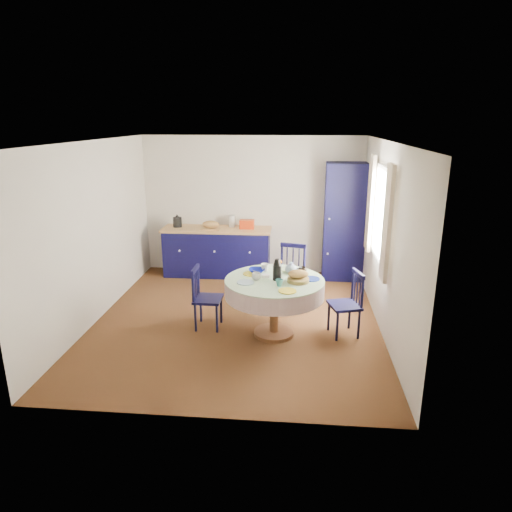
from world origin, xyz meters
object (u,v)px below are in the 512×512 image
(chair_far, at_px, (290,277))
(pantry_cabinet, at_px, (345,222))
(cobalt_bowl, at_px, (257,271))
(mug_c, at_px, (302,270))
(kitchen_counter, at_px, (217,251))
(chair_right, at_px, (347,303))
(mug_a, at_px, (256,276))
(mug_d, at_px, (265,267))
(dining_table, at_px, (275,288))
(chair_left, at_px, (205,297))
(mug_b, at_px, (279,283))

(chair_far, bearing_deg, pantry_cabinet, 71.09)
(cobalt_bowl, bearing_deg, mug_c, 1.50)
(pantry_cabinet, bearing_deg, kitchen_counter, -177.58)
(chair_far, height_order, mug_c, chair_far)
(kitchen_counter, relative_size, cobalt_bowl, 8.99)
(chair_right, distance_m, mug_a, 1.26)
(mug_d, bearing_deg, pantry_cabinet, 58.94)
(dining_table, relative_size, chair_left, 1.50)
(mug_d, bearing_deg, mug_a, -103.25)
(mug_a, distance_m, cobalt_bowl, 0.29)
(pantry_cabinet, distance_m, chair_far, 1.81)
(mug_b, relative_size, mug_d, 0.86)
(chair_left, height_order, chair_right, chair_right)
(chair_left, bearing_deg, kitchen_counter, 6.99)
(mug_c, bearing_deg, kitchen_counter, 126.14)
(chair_left, xyz_separation_m, mug_b, (1.02, -0.39, 0.39))
(mug_a, bearing_deg, mug_c, 27.60)
(kitchen_counter, relative_size, mug_c, 17.46)
(mug_c, bearing_deg, pantry_cabinet, 70.69)
(chair_right, distance_m, cobalt_bowl, 1.28)
(chair_far, distance_m, mug_d, 0.79)
(dining_table, distance_m, cobalt_bowl, 0.40)
(dining_table, xyz_separation_m, chair_far, (0.18, 0.95, -0.17))
(chair_left, distance_m, chair_right, 1.91)
(mug_a, bearing_deg, mug_b, -33.65)
(chair_far, height_order, cobalt_bowl, chair_far)
(chair_far, relative_size, mug_d, 8.86)
(pantry_cabinet, distance_m, dining_table, 2.67)
(dining_table, bearing_deg, chair_right, 5.86)
(chair_left, height_order, mug_d, mug_d)
(mug_d, bearing_deg, dining_table, -64.35)
(chair_far, xyz_separation_m, mug_a, (-0.42, -0.99, 0.34))
(chair_left, distance_m, mug_c, 1.37)
(chair_far, height_order, chair_right, chair_far)
(dining_table, xyz_separation_m, chair_left, (-0.96, 0.15, -0.22))
(dining_table, height_order, cobalt_bowl, dining_table)
(pantry_cabinet, xyz_separation_m, mug_b, (-1.04, -2.65, -0.21))
(pantry_cabinet, distance_m, mug_a, 2.80)
(mug_b, bearing_deg, pantry_cabinet, 68.62)
(mug_d, bearing_deg, cobalt_bowl, -146.45)
(chair_left, xyz_separation_m, cobalt_bowl, (0.70, 0.10, 0.37))
(chair_left, bearing_deg, mug_c, -83.52)
(chair_right, height_order, mug_b, chair_right)
(chair_left, bearing_deg, pantry_cabinet, -41.10)
(pantry_cabinet, distance_m, cobalt_bowl, 2.56)
(mug_a, relative_size, mug_b, 1.26)
(dining_table, xyz_separation_m, chair_right, (0.95, 0.10, -0.22))
(pantry_cabinet, bearing_deg, dining_table, -113.11)
(kitchen_counter, distance_m, chair_right, 3.12)
(dining_table, bearing_deg, chair_left, 171.00)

